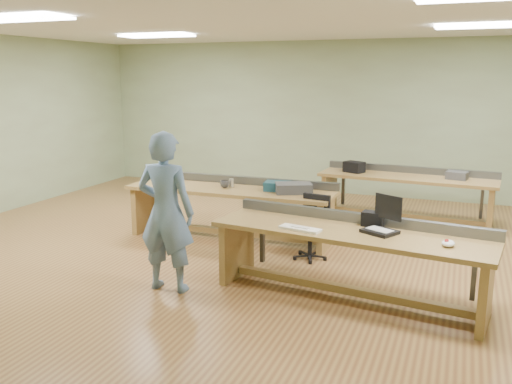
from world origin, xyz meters
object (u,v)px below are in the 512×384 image
at_px(parts_bin_teal, 277,186).
at_px(mug, 225,184).
at_px(workbench_mid, 231,201).
at_px(person, 166,212).
at_px(parts_bin_grey, 294,188).
at_px(drinks_can, 231,183).
at_px(workbench_front, 350,247).
at_px(camera_bag, 373,219).
at_px(task_chair, 311,236).
at_px(workbench_back, 406,188).
at_px(laptop_base, 380,232).

xyz_separation_m(parts_bin_teal, mug, (-0.77, -0.09, -0.01)).
xyz_separation_m(workbench_mid, person, (0.12, -2.03, 0.32)).
height_order(parts_bin_teal, parts_bin_grey, parts_bin_grey).
bearing_deg(drinks_can, person, -86.08).
relative_size(workbench_front, mug, 22.28).
bearing_deg(camera_bag, parts_bin_teal, 146.09).
distance_m(person, parts_bin_grey, 2.18).
xyz_separation_m(workbench_mid, camera_bag, (2.23, -1.31, 0.27)).
relative_size(task_chair, parts_bin_grey, 1.68).
bearing_deg(workbench_back, parts_bin_teal, -126.39).
bearing_deg(parts_bin_grey, drinks_can, 175.92).
xyz_separation_m(laptop_base, parts_bin_grey, (-1.40, 1.54, 0.05)).
bearing_deg(parts_bin_grey, workbench_back, 55.16).
height_order(workbench_mid, parts_bin_grey, parts_bin_grey).
distance_m(person, parts_bin_teal, 2.16).
bearing_deg(laptop_base, parts_bin_grey, 160.43).
distance_m(workbench_back, parts_bin_grey, 2.32).
height_order(workbench_mid, camera_bag, camera_bag).
relative_size(mug, drinks_can, 1.14).
distance_m(workbench_front, workbench_mid, 2.55).
xyz_separation_m(workbench_mid, task_chair, (1.32, -0.45, -0.26)).
distance_m(workbench_back, task_chair, 2.52).
xyz_separation_m(camera_bag, parts_bin_grey, (-1.29, 1.30, -0.01)).
relative_size(laptop_base, task_chair, 0.39).
bearing_deg(parts_bin_teal, person, -104.98).
height_order(person, parts_bin_grey, person).
height_order(laptop_base, mug, mug).
relative_size(camera_bag, task_chair, 0.28).
height_order(person, mug, person).
bearing_deg(person, parts_bin_grey, -115.44).
bearing_deg(person, mug, -87.48).
xyz_separation_m(task_chair, drinks_can, (-1.34, 0.50, 0.51)).
distance_m(laptop_base, parts_bin_grey, 2.08).
bearing_deg(parts_bin_teal, mug, -173.47).
height_order(camera_bag, parts_bin_grey, camera_bag).
relative_size(workbench_mid, workbench_back, 1.07).
distance_m(workbench_front, parts_bin_grey, 1.90).
height_order(workbench_front, task_chair, workbench_front).
bearing_deg(workbench_back, workbench_front, -89.31).
xyz_separation_m(parts_bin_grey, mug, (-1.02, -0.02, -0.01)).
height_order(workbench_mid, drinks_can, drinks_can).
height_order(camera_bag, task_chair, camera_bag).
relative_size(workbench_mid, parts_bin_grey, 6.17).
height_order(laptop_base, parts_bin_teal, parts_bin_teal).
height_order(person, parts_bin_teal, person).
xyz_separation_m(workbench_front, camera_bag, (0.20, 0.23, 0.27)).
height_order(mug, drinks_can, drinks_can).
bearing_deg(parts_bin_grey, mug, -178.85).
xyz_separation_m(person, mug, (-0.21, 2.00, -0.08)).
bearing_deg(mug, person, -84.04).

